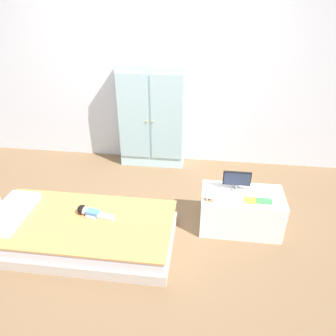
{
  "coord_description": "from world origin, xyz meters",
  "views": [
    {
      "loc": [
        0.7,
        -2.61,
        2.29
      ],
      "look_at": [
        0.33,
        0.28,
        0.57
      ],
      "focal_mm": 34.25,
      "sensor_mm": 36.0,
      "label": 1
    }
  ],
  "objects_px": {
    "rocking_horse_toy": "(210,197)",
    "tv_stand": "(241,211)",
    "bed": "(82,232)",
    "book_green": "(264,201)",
    "wardrobe": "(152,117)",
    "book_yellow": "(250,200)",
    "doll": "(89,212)",
    "tv_monitor": "(237,179)"
  },
  "relations": [
    {
      "from": "tv_monitor",
      "to": "tv_stand",
      "type": "bearing_deg",
      "value": -46.66
    },
    {
      "from": "doll",
      "to": "tv_monitor",
      "type": "bearing_deg",
      "value": 15.75
    },
    {
      "from": "bed",
      "to": "wardrobe",
      "type": "distance_m",
      "value": 1.85
    },
    {
      "from": "doll",
      "to": "book_yellow",
      "type": "distance_m",
      "value": 1.6
    },
    {
      "from": "bed",
      "to": "tv_monitor",
      "type": "distance_m",
      "value": 1.64
    },
    {
      "from": "bed",
      "to": "book_green",
      "type": "xyz_separation_m",
      "value": [
        1.77,
        0.33,
        0.3
      ]
    },
    {
      "from": "rocking_horse_toy",
      "to": "tv_stand",
      "type": "bearing_deg",
      "value": 24.52
    },
    {
      "from": "bed",
      "to": "wardrobe",
      "type": "xyz_separation_m",
      "value": [
        0.43,
        1.7,
        0.57
      ]
    },
    {
      "from": "tv_monitor",
      "to": "rocking_horse_toy",
      "type": "relative_size",
      "value": 2.63
    },
    {
      "from": "rocking_horse_toy",
      "to": "book_yellow",
      "type": "height_order",
      "value": "rocking_horse_toy"
    },
    {
      "from": "tv_monitor",
      "to": "book_yellow",
      "type": "xyz_separation_m",
      "value": [
        0.13,
        -0.18,
        -0.12
      ]
    },
    {
      "from": "tv_monitor",
      "to": "book_green",
      "type": "height_order",
      "value": "tv_monitor"
    },
    {
      "from": "doll",
      "to": "book_green",
      "type": "distance_m",
      "value": 1.72
    },
    {
      "from": "book_yellow",
      "to": "book_green",
      "type": "distance_m",
      "value": 0.13
    },
    {
      "from": "rocking_horse_toy",
      "to": "bed",
      "type": "bearing_deg",
      "value": -167.36
    },
    {
      "from": "tv_stand",
      "to": "rocking_horse_toy",
      "type": "bearing_deg",
      "value": -155.48
    },
    {
      "from": "doll",
      "to": "rocking_horse_toy",
      "type": "distance_m",
      "value": 1.2
    },
    {
      "from": "doll",
      "to": "tv_monitor",
      "type": "relative_size",
      "value": 1.39
    },
    {
      "from": "bed",
      "to": "tv_stand",
      "type": "relative_size",
      "value": 2.19
    },
    {
      "from": "tv_monitor",
      "to": "rocking_horse_toy",
      "type": "distance_m",
      "value": 0.36
    },
    {
      "from": "doll",
      "to": "rocking_horse_toy",
      "type": "bearing_deg",
      "value": 8.55
    },
    {
      "from": "book_yellow",
      "to": "tv_stand",
      "type": "bearing_deg",
      "value": 121.5
    },
    {
      "from": "wardrobe",
      "to": "book_yellow",
      "type": "distance_m",
      "value": 1.85
    },
    {
      "from": "wardrobe",
      "to": "book_green",
      "type": "xyz_separation_m",
      "value": [
        1.34,
        -1.37,
        -0.27
      ]
    },
    {
      "from": "doll",
      "to": "tv_stand",
      "type": "distance_m",
      "value": 1.55
    },
    {
      "from": "book_yellow",
      "to": "doll",
      "type": "bearing_deg",
      "value": -171.74
    },
    {
      "from": "book_yellow",
      "to": "tv_monitor",
      "type": "bearing_deg",
      "value": 127.07
    },
    {
      "from": "doll",
      "to": "rocking_horse_toy",
      "type": "xyz_separation_m",
      "value": [
        1.18,
        0.18,
        0.16
      ]
    },
    {
      "from": "tv_stand",
      "to": "wardrobe",
      "type": "bearing_deg",
      "value": 131.99
    },
    {
      "from": "wardrobe",
      "to": "tv_monitor",
      "type": "xyz_separation_m",
      "value": [
        1.07,
        -1.2,
        -0.15
      ]
    },
    {
      "from": "tv_monitor",
      "to": "bed",
      "type": "bearing_deg",
      "value": -161.35
    },
    {
      "from": "wardrobe",
      "to": "tv_monitor",
      "type": "distance_m",
      "value": 1.62
    },
    {
      "from": "rocking_horse_toy",
      "to": "wardrobe",
      "type": "bearing_deg",
      "value": 119.66
    },
    {
      "from": "tv_monitor",
      "to": "book_green",
      "type": "bearing_deg",
      "value": -34.04
    },
    {
      "from": "bed",
      "to": "rocking_horse_toy",
      "type": "relative_size",
      "value": 16.94
    },
    {
      "from": "book_yellow",
      "to": "book_green",
      "type": "height_order",
      "value": "book_green"
    },
    {
      "from": "wardrobe",
      "to": "book_yellow",
      "type": "xyz_separation_m",
      "value": [
        1.21,
        -1.37,
        -0.27
      ]
    },
    {
      "from": "book_green",
      "to": "tv_monitor",
      "type": "bearing_deg",
      "value": 145.96
    },
    {
      "from": "tv_stand",
      "to": "book_green",
      "type": "distance_m",
      "value": 0.31
    },
    {
      "from": "book_green",
      "to": "tv_stand",
      "type": "bearing_deg",
      "value": 152.07
    },
    {
      "from": "bed",
      "to": "book_yellow",
      "type": "relative_size",
      "value": 15.5
    },
    {
      "from": "doll",
      "to": "book_yellow",
      "type": "xyz_separation_m",
      "value": [
        1.58,
        0.23,
        0.12
      ]
    }
  ]
}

